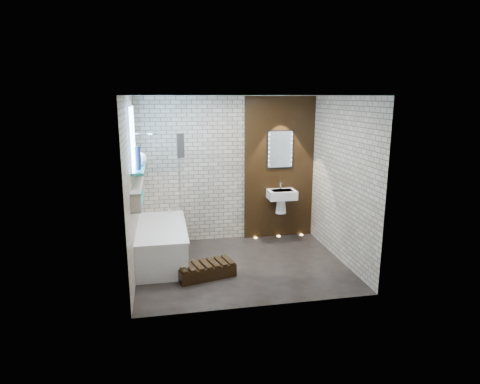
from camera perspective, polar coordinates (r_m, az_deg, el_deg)
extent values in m
plane|color=black|center=(6.52, 0.25, -10.19)|extent=(3.20, 3.20, 0.00)
cube|color=gray|center=(7.38, -1.69, 3.14)|extent=(3.20, 0.04, 2.60)
cube|color=gray|center=(4.89, 3.21, -2.10)|extent=(3.20, 0.04, 2.60)
cube|color=gray|center=(6.03, -14.83, 0.41)|extent=(0.04, 2.60, 2.60)
cube|color=gray|center=(6.61, 14.00, 1.57)|extent=(0.04, 2.60, 2.60)
plane|color=white|center=(5.98, 0.28, 13.31)|extent=(3.20, 3.20, 0.00)
cube|color=black|center=(7.56, 5.49, 3.33)|extent=(1.30, 0.06, 2.60)
cube|color=#7FADE0|center=(6.26, -14.87, 7.37)|extent=(0.03, 1.00, 0.90)
cube|color=teal|center=(6.32, -13.94, 3.17)|extent=(0.18, 1.00, 0.04)
cube|color=teal|center=(6.22, -13.99, -1.19)|extent=(0.14, 1.30, 0.03)
cube|color=#B2A899|center=(6.17, -14.11, 0.88)|extent=(0.14, 1.30, 0.03)
cube|color=#B2A899|center=(5.57, -14.36, -1.64)|extent=(0.14, 0.03, 0.26)
cube|color=#B2A899|center=(6.81, -13.79, 1.05)|extent=(0.14, 0.03, 0.26)
cube|color=white|center=(6.73, -10.87, -7.15)|extent=(0.75, 1.70, 0.55)
cube|color=white|center=(6.64, -10.98, -4.80)|extent=(0.79, 1.74, 0.03)
cylinder|color=silver|center=(7.32, -9.85, -2.44)|extent=(0.04, 0.04, 0.12)
cube|color=white|center=(6.89, -8.30, 2.12)|extent=(0.01, 0.78, 1.40)
cube|color=black|center=(6.52, -8.34, 6.56)|extent=(0.11, 0.29, 0.38)
cylinder|color=silver|center=(6.85, -12.15, 7.98)|extent=(0.18, 0.18, 0.02)
cube|color=white|center=(7.45, 5.86, -0.36)|extent=(0.50, 0.36, 0.16)
cone|color=white|center=(7.55, 5.72, -1.89)|extent=(0.20, 0.20, 0.28)
cylinder|color=silver|center=(7.51, 5.67, 0.93)|extent=(0.03, 0.03, 0.14)
cube|color=black|center=(7.47, 5.62, 5.93)|extent=(0.50, 0.02, 0.70)
cube|color=silver|center=(7.46, 5.64, 5.92)|extent=(0.45, 0.01, 0.65)
cube|color=black|center=(6.13, -4.80, -10.87)|extent=(0.90, 0.57, 0.19)
cylinder|color=#9D4818|center=(5.91, -14.16, -1.28)|extent=(0.05, 0.05, 0.10)
cylinder|color=maroon|center=(6.53, -13.88, 0.24)|extent=(0.05, 0.05, 0.13)
sphere|color=white|center=(6.45, -13.85, 4.52)|extent=(0.22, 0.22, 0.22)
cylinder|color=#131B34|center=(6.11, -14.03, 4.60)|extent=(0.08, 0.08, 0.33)
cylinder|color=#FFD899|center=(7.71, 2.19, -6.39)|extent=(0.06, 0.06, 0.01)
cylinder|color=#FFD899|center=(7.82, 5.42, -6.15)|extent=(0.06, 0.06, 0.01)
cylinder|color=#FFD899|center=(7.95, 8.56, -5.91)|extent=(0.06, 0.06, 0.01)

